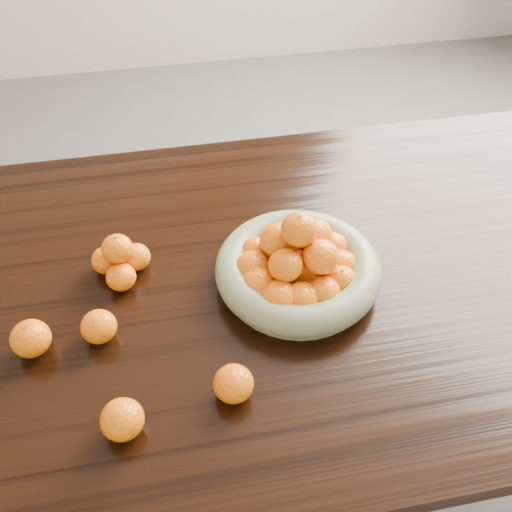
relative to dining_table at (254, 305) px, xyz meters
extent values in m
plane|color=#52504D|center=(0.00, 0.00, -0.66)|extent=(5.00, 5.00, 0.00)
cube|color=black|center=(0.00, 0.00, 0.07)|extent=(2.00, 1.00, 0.04)
cube|color=black|center=(0.93, 0.43, -0.31)|extent=(0.08, 0.08, 0.71)
cylinder|color=gray|center=(0.08, -0.03, 0.10)|extent=(0.30, 0.30, 0.01)
torus|color=gray|center=(0.08, -0.03, 0.13)|extent=(0.33, 0.33, 0.06)
ellipsoid|color=orange|center=(0.16, 0.01, 0.14)|extent=(0.07, 0.07, 0.06)
ellipsoid|color=orange|center=(0.14, 0.04, 0.14)|extent=(0.07, 0.07, 0.07)
ellipsoid|color=orange|center=(0.09, 0.05, 0.13)|extent=(0.06, 0.06, 0.06)
ellipsoid|color=orange|center=(0.05, 0.05, 0.13)|extent=(0.07, 0.07, 0.06)
ellipsoid|color=orange|center=(0.01, 0.02, 0.14)|extent=(0.07, 0.07, 0.06)
ellipsoid|color=orange|center=(-0.01, -0.02, 0.14)|extent=(0.07, 0.07, 0.07)
ellipsoid|color=orange|center=(0.00, -0.07, 0.14)|extent=(0.07, 0.07, 0.07)
ellipsoid|color=orange|center=(0.03, -0.11, 0.14)|extent=(0.07, 0.07, 0.07)
ellipsoid|color=orange|center=(0.07, -0.12, 0.14)|extent=(0.07, 0.07, 0.06)
ellipsoid|color=orange|center=(0.11, -0.11, 0.14)|extent=(0.07, 0.07, 0.06)
ellipsoid|color=orange|center=(0.16, -0.08, 0.13)|extent=(0.06, 0.06, 0.06)
ellipsoid|color=orange|center=(0.17, -0.04, 0.13)|extent=(0.07, 0.07, 0.06)
ellipsoid|color=orange|center=(0.09, -0.03, 0.14)|extent=(0.07, 0.07, 0.06)
ellipsoid|color=orange|center=(0.12, 0.00, 0.18)|extent=(0.07, 0.07, 0.06)
ellipsoid|color=orange|center=(0.05, 0.00, 0.18)|extent=(0.07, 0.07, 0.07)
ellipsoid|color=orange|center=(0.05, -0.07, 0.18)|extent=(0.07, 0.07, 0.06)
ellipsoid|color=orange|center=(0.12, -0.06, 0.19)|extent=(0.07, 0.07, 0.07)
ellipsoid|color=orange|center=(0.08, -0.03, 0.23)|extent=(0.07, 0.07, 0.07)
ellipsoid|color=orange|center=(-0.26, 0.02, 0.12)|extent=(0.06, 0.06, 0.06)
ellipsoid|color=orange|center=(-0.23, 0.08, 0.12)|extent=(0.06, 0.06, 0.06)
ellipsoid|color=orange|center=(-0.29, 0.08, 0.12)|extent=(0.06, 0.06, 0.06)
ellipsoid|color=orange|center=(-0.26, 0.06, 0.16)|extent=(0.06, 0.06, 0.06)
ellipsoid|color=orange|center=(-0.43, -0.10, 0.12)|extent=(0.07, 0.07, 0.07)
ellipsoid|color=orange|center=(-0.27, -0.30, 0.12)|extent=(0.07, 0.07, 0.07)
ellipsoid|color=orange|center=(-0.08, -0.26, 0.12)|extent=(0.07, 0.07, 0.06)
ellipsoid|color=orange|center=(-0.31, -0.10, 0.12)|extent=(0.07, 0.07, 0.06)
camera|label=1|loc=(-0.15, -0.79, 0.95)|focal=40.00mm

